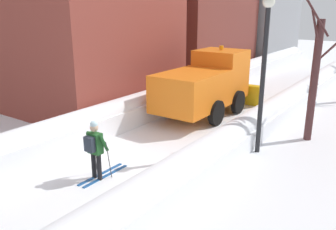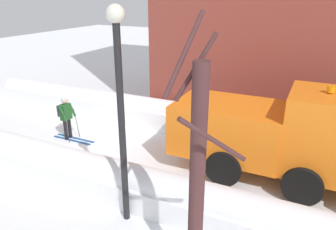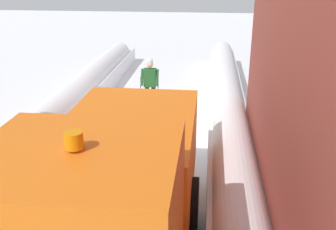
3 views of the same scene
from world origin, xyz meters
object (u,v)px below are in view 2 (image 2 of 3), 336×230
at_px(skier, 66,115).
at_px(plow_truck, 272,132).
at_px(street_lamp, 120,95).
at_px(bare_tree_near, 197,181).
at_px(traffic_light_pole, 210,58).

bearing_deg(skier, plow_truck, 94.56).
relative_size(skier, street_lamp, 0.34).
xyz_separation_m(street_lamp, bare_tree_near, (1.12, 2.28, -0.95)).
bearing_deg(plow_truck, street_lamp, -37.94).
height_order(plow_truck, skier, plow_truck).
xyz_separation_m(plow_truck, bare_tree_near, (4.84, -0.62, 0.90)).
height_order(plow_truck, street_lamp, street_lamp).
relative_size(plow_truck, skier, 3.31).
xyz_separation_m(plow_truck, skier, (0.61, -7.62, -0.48)).
bearing_deg(street_lamp, skier, -123.43).
relative_size(plow_truck, traffic_light_pole, 1.40).
relative_size(traffic_light_pole, street_lamp, 0.81).
height_order(skier, traffic_light_pole, traffic_light_pole).
bearing_deg(traffic_light_pole, bare_tree_near, 17.30).
xyz_separation_m(traffic_light_pole, bare_tree_near, (7.79, 2.43, -0.62)).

